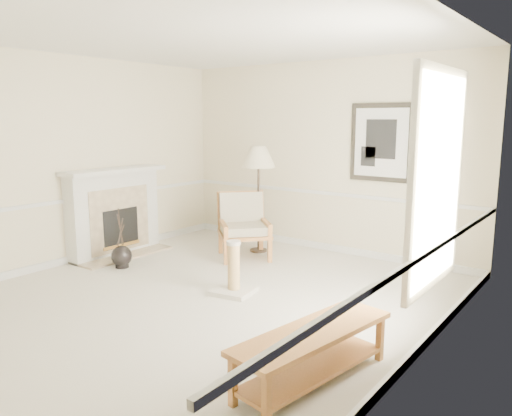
{
  "coord_description": "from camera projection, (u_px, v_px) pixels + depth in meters",
  "views": [
    {
      "loc": [
        3.78,
        -4.02,
        2.03
      ],
      "look_at": [
        0.25,
        0.7,
        0.97
      ],
      "focal_mm": 35.0,
      "sensor_mm": 36.0,
      "label": 1
    }
  ],
  "objects": [
    {
      "name": "ground",
      "position": [
        203.0,
        297.0,
        5.75
      ],
      "size": [
        5.5,
        5.5,
        0.0
      ],
      "primitive_type": "plane",
      "color": "silver",
      "rests_on": "ground"
    },
    {
      "name": "room",
      "position": [
        214.0,
        134.0,
        5.41
      ],
      "size": [
        5.04,
        5.54,
        2.92
      ],
      "color": "#F1E4BC",
      "rests_on": "ground"
    },
    {
      "name": "fireplace",
      "position": [
        114.0,
        213.0,
        7.5
      ],
      "size": [
        0.64,
        1.64,
        1.31
      ],
      "color": "white",
      "rests_on": "ground"
    },
    {
      "name": "floor_vase",
      "position": [
        122.0,
        257.0,
        6.88
      ],
      "size": [
        0.29,
        0.29,
        0.84
      ],
      "rotation": [
        0.0,
        0.0,
        -0.23
      ],
      "color": "black",
      "rests_on": "ground"
    },
    {
      "name": "armchair",
      "position": [
        243.0,
        222.0,
        7.42
      ],
      "size": [
        1.05,
        1.04,
        0.95
      ],
      "rotation": [
        0.0,
        0.0,
        0.83
      ],
      "color": "#AE7238",
      "rests_on": "ground"
    },
    {
      "name": "floor_lamp",
      "position": [
        258.0,
        160.0,
        7.52
      ],
      "size": [
        0.57,
        0.57,
        1.63
      ],
      "rotation": [
        0.0,
        0.0,
        0.13
      ],
      "color": "black",
      "rests_on": "ground"
    },
    {
      "name": "bench",
      "position": [
        313.0,
        347.0,
        3.87
      ],
      "size": [
        0.68,
        1.54,
        0.42
      ],
      "rotation": [
        0.0,
        0.0,
        -0.16
      ],
      "color": "#AE7238",
      "rests_on": "ground"
    },
    {
      "name": "scratching_post",
      "position": [
        234.0,
        277.0,
        5.85
      ],
      "size": [
        0.52,
        0.52,
        0.64
      ],
      "rotation": [
        0.0,
        0.0,
        0.17
      ],
      "color": "white",
      "rests_on": "ground"
    }
  ]
}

